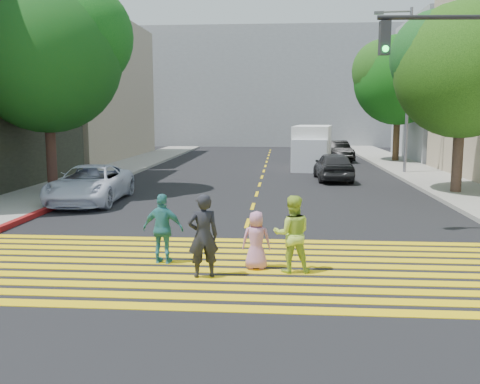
# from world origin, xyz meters

# --- Properties ---
(ground) EXTENTS (120.00, 120.00, 0.00)m
(ground) POSITION_xyz_m (0.00, 0.00, 0.00)
(ground) COLOR black
(sidewalk_left) EXTENTS (3.00, 40.00, 0.15)m
(sidewalk_left) POSITION_xyz_m (-8.50, 22.00, 0.07)
(sidewalk_left) COLOR gray
(sidewalk_left) RESTS_ON ground
(sidewalk_right) EXTENTS (3.00, 60.00, 0.15)m
(sidewalk_right) POSITION_xyz_m (8.50, 15.00, 0.07)
(sidewalk_right) COLOR gray
(sidewalk_right) RESTS_ON ground
(curb_red) EXTENTS (0.20, 8.00, 0.16)m
(curb_red) POSITION_xyz_m (-6.90, 6.00, 0.08)
(curb_red) COLOR maroon
(curb_red) RESTS_ON ground
(crosswalk) EXTENTS (13.40, 5.30, 0.01)m
(crosswalk) POSITION_xyz_m (0.00, 1.28, 0.01)
(crosswalk) COLOR yellow
(crosswalk) RESTS_ON ground
(lane_line) EXTENTS (0.12, 34.40, 0.01)m
(lane_line) POSITION_xyz_m (0.00, 22.50, 0.01)
(lane_line) COLOR yellow
(lane_line) RESTS_ON ground
(building_left_tan) EXTENTS (12.00, 16.00, 10.00)m
(building_left_tan) POSITION_xyz_m (-16.00, 28.00, 5.00)
(building_left_tan) COLOR tan
(building_left_tan) RESTS_ON ground
(building_right_grey) EXTENTS (10.00, 10.00, 10.00)m
(building_right_grey) POSITION_xyz_m (15.00, 30.00, 5.00)
(building_right_grey) COLOR gray
(building_right_grey) RESTS_ON ground
(backdrop_block) EXTENTS (30.00, 8.00, 12.00)m
(backdrop_block) POSITION_xyz_m (0.00, 48.00, 6.00)
(backdrop_block) COLOR gray
(backdrop_block) RESTS_ON ground
(tree_left) EXTENTS (7.40, 7.19, 8.67)m
(tree_left) POSITION_xyz_m (-8.36, 11.45, 5.84)
(tree_left) COLOR #3E2620
(tree_left) RESTS_ON ground
(tree_right_near) EXTENTS (7.31, 7.11, 7.82)m
(tree_right_near) POSITION_xyz_m (8.21, 12.34, 5.29)
(tree_right_near) COLOR #301F18
(tree_right_near) RESTS_ON ground
(tree_right_far) EXTENTS (6.68, 6.11, 8.66)m
(tree_right_far) POSITION_xyz_m (8.84, 27.20, 5.85)
(tree_right_far) COLOR #49311A
(tree_right_far) RESTS_ON ground
(pedestrian_man) EXTENTS (0.72, 0.58, 1.72)m
(pedestrian_man) POSITION_xyz_m (-0.56, 0.54, 0.86)
(pedestrian_man) COLOR black
(pedestrian_man) RESTS_ON ground
(pedestrian_woman) EXTENTS (0.84, 0.67, 1.63)m
(pedestrian_woman) POSITION_xyz_m (1.24, 1.05, 0.81)
(pedestrian_woman) COLOR #B3D542
(pedestrian_woman) RESTS_ON ground
(pedestrian_child) EXTENTS (0.62, 0.41, 1.26)m
(pedestrian_child) POSITION_xyz_m (0.49, 1.21, 0.63)
(pedestrian_child) COLOR #C57BA3
(pedestrian_child) RESTS_ON ground
(pedestrian_extra) EXTENTS (0.95, 0.48, 1.56)m
(pedestrian_extra) POSITION_xyz_m (-1.59, 1.49, 0.78)
(pedestrian_extra) COLOR teal
(pedestrian_extra) RESTS_ON ground
(white_sedan) EXTENTS (2.50, 5.10, 1.39)m
(white_sedan) POSITION_xyz_m (-6.10, 9.38, 0.70)
(white_sedan) COLOR white
(white_sedan) RESTS_ON ground
(dark_car_near) EXTENTS (1.85, 4.28, 1.44)m
(dark_car_near) POSITION_xyz_m (3.59, 16.85, 0.72)
(dark_car_near) COLOR black
(dark_car_near) RESTS_ON ground
(silver_car) EXTENTS (2.76, 5.23, 1.44)m
(silver_car) POSITION_xyz_m (3.69, 29.38, 0.72)
(silver_car) COLOR gray
(silver_car) RESTS_ON ground
(dark_car_parked) EXTENTS (2.15, 4.54, 1.44)m
(dark_car_parked) POSITION_xyz_m (4.86, 27.95, 0.72)
(dark_car_parked) COLOR black
(dark_car_parked) RESTS_ON ground
(white_van) EXTENTS (2.70, 5.68, 2.58)m
(white_van) POSITION_xyz_m (2.85, 22.64, 1.22)
(white_van) COLOR white
(white_van) RESTS_ON ground
(street_lamp) EXTENTS (2.00, 0.31, 8.81)m
(street_lamp) POSITION_xyz_m (7.53, 19.75, 5.06)
(street_lamp) COLOR slate
(street_lamp) RESTS_ON ground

